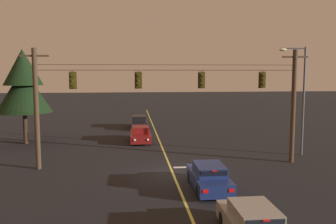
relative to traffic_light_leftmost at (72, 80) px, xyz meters
The scene contains 13 objects.
ground_plane 8.81m from the traffic_light_leftmost, 18.18° to the right, with size 180.00×180.00×0.00m, color black.
lane_centre_stripe 10.46m from the traffic_light_leftmost, 43.67° to the left, with size 0.14×60.00×0.01m, color #D1C64C.
stop_bar_paint 10.06m from the traffic_light_leftmost, ahead, with size 3.40×0.36×0.01m, color silver.
signal_span_assembly 6.53m from the traffic_light_leftmost, ahead, with size 19.07×0.32×7.84m.
traffic_light_leftmost is the anchor object (origin of this frame).
traffic_light_left_inner 4.24m from the traffic_light_leftmost, ahead, with size 0.48×0.41×1.22m.
traffic_light_centre 8.48m from the traffic_light_leftmost, ahead, with size 0.48×0.41×1.22m.
traffic_light_right_inner 12.70m from the traffic_light_leftmost, ahead, with size 0.48×0.41×1.22m.
car_waiting_near_lane 10.73m from the traffic_light_leftmost, 33.00° to the right, with size 1.80×4.33×1.39m.
car_oncoming_lead 11.01m from the traffic_light_leftmost, 62.07° to the left, with size 1.80×4.42×1.39m.
car_oncoming_trailing 17.99m from the traffic_light_leftmost, 74.54° to the left, with size 1.80×4.42×1.39m.
street_lamp_corner 16.50m from the traffic_light_leftmost, ahead, with size 2.11×0.30×8.17m.
tree_verge_near 10.22m from the traffic_light_leftmost, 122.79° to the left, with size 4.76×4.76×8.28m.
Camera 1 is at (-2.57, -21.67, 6.34)m, focal length 38.44 mm.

